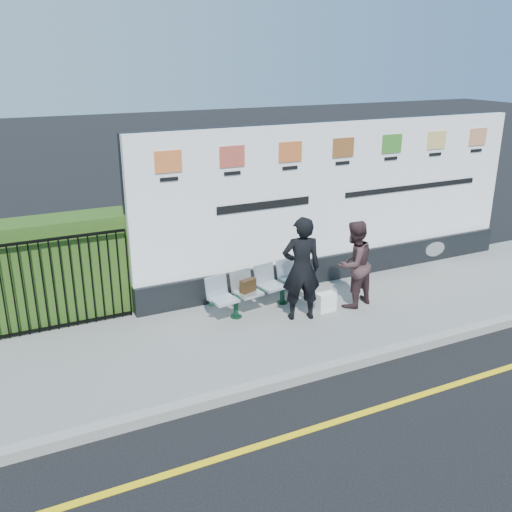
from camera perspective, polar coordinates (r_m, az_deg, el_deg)
The scene contains 12 objects.
ground at distance 8.48m, azimuth 19.53°, elevation -11.94°, with size 80.00×80.00×0.00m, color black.
pavement at distance 10.11m, azimuth 9.65°, elevation -5.36°, with size 14.00×3.00×0.12m, color gray.
kerb at distance 9.06m, azimuth 15.14°, elevation -8.81°, with size 14.00×0.18×0.14m, color gray.
yellow_line at distance 8.48m, azimuth 19.53°, elevation -11.92°, with size 14.00×0.10×0.01m, color yellow.
billboard at distance 10.96m, azimuth 8.15°, elevation 4.27°, with size 8.00×0.30×3.00m.
hedge at distance 9.81m, azimuth -19.13°, elevation -1.23°, with size 2.35×0.70×1.70m, color #2F5018.
railing at distance 9.42m, azimuth -18.72°, elevation -2.56°, with size 2.05×0.06×1.54m, color black, non-canonical shape.
bench at distance 9.76m, azimuth 0.38°, elevation -4.33°, with size 1.87×0.50×0.40m, color silver, non-canonical shape.
woman_left at distance 9.25m, azimuth 4.55°, elevation -1.28°, with size 0.64×0.42×1.74m, color black.
woman_right at distance 9.87m, azimuth 9.75°, elevation -0.80°, with size 0.74×0.58×1.53m, color #3C2729.
handbag_brown at distance 9.50m, azimuth -0.81°, elevation -2.97°, with size 0.28×0.12×0.22m, color black.
carrier_bag_white at distance 9.82m, azimuth 7.00°, elevation -4.58°, with size 0.32×0.19×0.32m, color white.
Camera 1 is at (-5.44, -4.90, 4.27)m, focal length 40.00 mm.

